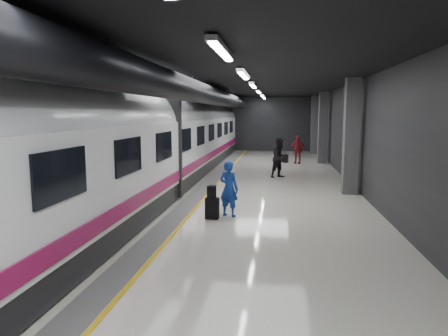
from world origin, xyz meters
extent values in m
plane|color=silver|center=(0.00, 0.00, 0.00)|extent=(40.00, 40.00, 0.00)
cube|color=black|center=(0.00, 0.00, 4.50)|extent=(10.00, 40.00, 0.02)
cube|color=#28282B|center=(0.00, 20.00, 2.25)|extent=(10.00, 0.02, 4.50)
cube|color=#28282B|center=(-5.00, 0.00, 2.25)|extent=(0.02, 40.00, 4.50)
cube|color=#28282B|center=(5.00, 0.00, 2.25)|extent=(0.02, 40.00, 4.50)
cube|color=slate|center=(-1.35, 0.00, 0.01)|extent=(0.65, 39.80, 0.01)
cube|color=yellow|center=(-0.95, 0.00, 0.01)|extent=(0.10, 39.80, 0.01)
cylinder|color=black|center=(-1.30, 0.00, 3.95)|extent=(0.80, 38.00, 0.80)
cube|color=silver|center=(0.60, -6.00, 4.40)|extent=(0.22, 2.60, 0.10)
cube|color=silver|center=(0.60, -1.00, 4.40)|extent=(0.22, 2.60, 0.10)
cube|color=silver|center=(0.60, 4.00, 4.40)|extent=(0.22, 2.60, 0.10)
cube|color=silver|center=(0.60, 9.00, 4.40)|extent=(0.22, 2.60, 0.10)
cube|color=silver|center=(0.60, 14.00, 4.40)|extent=(0.22, 2.60, 0.10)
cube|color=silver|center=(0.60, 18.00, 4.40)|extent=(0.22, 2.60, 0.10)
cube|color=#515154|center=(4.55, 2.00, 2.25)|extent=(0.55, 0.55, 4.50)
cube|color=#515154|center=(4.55, 12.00, 2.25)|extent=(0.55, 0.55, 4.50)
cube|color=#515154|center=(4.55, 18.00, 2.25)|extent=(0.55, 0.55, 4.50)
cube|color=black|center=(-3.25, 0.00, 0.35)|extent=(2.80, 38.00, 0.60)
cube|color=white|center=(-3.25, 0.00, 1.75)|extent=(2.90, 38.00, 2.20)
cylinder|color=white|center=(-3.25, 0.00, 2.70)|extent=(2.80, 38.00, 2.80)
cube|color=maroon|center=(-1.78, 0.00, 0.95)|extent=(0.04, 38.00, 0.35)
cube|color=black|center=(-3.25, 0.00, 2.00)|extent=(3.05, 0.25, 3.80)
cube|color=black|center=(-1.78, -8.00, 2.15)|extent=(0.05, 1.60, 0.85)
cube|color=black|center=(-1.78, -5.00, 2.15)|extent=(0.05, 1.60, 0.85)
cube|color=black|center=(-1.78, -2.00, 2.15)|extent=(0.05, 1.60, 0.85)
cube|color=black|center=(-1.78, 1.00, 2.15)|extent=(0.05, 1.60, 0.85)
cube|color=black|center=(-1.78, 4.00, 2.15)|extent=(0.05, 1.60, 0.85)
cube|color=black|center=(-1.78, 7.00, 2.15)|extent=(0.05, 1.60, 0.85)
cube|color=black|center=(-1.78, 10.00, 2.15)|extent=(0.05, 1.60, 0.85)
cube|color=black|center=(-1.78, 13.00, 2.15)|extent=(0.05, 1.60, 0.85)
cube|color=black|center=(-1.78, 16.00, 2.15)|extent=(0.05, 1.60, 0.85)
imported|color=#1755AF|center=(0.26, -2.10, 0.86)|extent=(0.74, 0.62, 1.72)
cube|color=black|center=(-0.19, -2.48, 0.32)|extent=(0.41, 0.28, 0.65)
cube|color=black|center=(-0.21, -2.51, 0.83)|extent=(0.29, 0.18, 0.36)
imported|color=black|center=(1.85, 5.66, 0.98)|extent=(1.20, 1.17, 1.95)
imported|color=maroon|center=(2.98, 11.51, 0.90)|extent=(1.13, 0.74, 1.79)
cube|color=black|center=(2.23, 11.83, 0.26)|extent=(0.41, 0.33, 0.52)
camera|label=1|loc=(1.73, -14.04, 3.15)|focal=32.00mm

